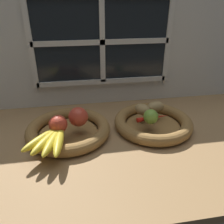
{
  "coord_description": "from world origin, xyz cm",
  "views": [
    {
      "loc": [
        -13.33,
        -78.37,
        49.28
      ],
      "look_at": [
        -0.16,
        -0.21,
        8.8
      ],
      "focal_mm": 35.98,
      "sensor_mm": 36.0,
      "label": 1
    }
  ],
  "objects_px": {
    "apple_red_right": "(78,117)",
    "potato_back": "(155,107)",
    "lime_near": "(151,117)",
    "apple_red_front": "(58,124)",
    "banana_bunch_front": "(51,139)",
    "fruit_bowl_left": "(68,130)",
    "potato_oblong": "(142,110)",
    "fruit_bowl_right": "(153,123)",
    "chili_pepper": "(153,118)"
  },
  "relations": [
    {
      "from": "fruit_bowl_right",
      "to": "potato_oblong",
      "type": "bearing_deg",
      "value": 142.13
    },
    {
      "from": "potato_back",
      "to": "lime_near",
      "type": "bearing_deg",
      "value": -118.98
    },
    {
      "from": "fruit_bowl_right",
      "to": "lime_near",
      "type": "relative_size",
      "value": 5.58
    },
    {
      "from": "apple_red_front",
      "to": "potato_back",
      "type": "relative_size",
      "value": 0.85
    },
    {
      "from": "apple_red_right",
      "to": "potato_back",
      "type": "relative_size",
      "value": 0.94
    },
    {
      "from": "chili_pepper",
      "to": "lime_near",
      "type": "bearing_deg",
      "value": -137.17
    },
    {
      "from": "fruit_bowl_right",
      "to": "potato_back",
      "type": "height_order",
      "value": "potato_back"
    },
    {
      "from": "fruit_bowl_left",
      "to": "potato_oblong",
      "type": "distance_m",
      "value": 0.32
    },
    {
      "from": "fruit_bowl_left",
      "to": "banana_bunch_front",
      "type": "xyz_separation_m",
      "value": [
        -0.05,
        -0.12,
        0.04
      ]
    },
    {
      "from": "apple_red_front",
      "to": "potato_oblong",
      "type": "xyz_separation_m",
      "value": [
        0.34,
        0.08,
        -0.01
      ]
    },
    {
      "from": "apple_red_right",
      "to": "lime_near",
      "type": "xyz_separation_m",
      "value": [
        0.28,
        -0.03,
        -0.01
      ]
    },
    {
      "from": "fruit_bowl_left",
      "to": "apple_red_right",
      "type": "xyz_separation_m",
      "value": [
        0.04,
        -0.01,
        0.06
      ]
    },
    {
      "from": "chili_pepper",
      "to": "apple_red_right",
      "type": "bearing_deg",
      "value": 170.36
    },
    {
      "from": "fruit_bowl_left",
      "to": "lime_near",
      "type": "distance_m",
      "value": 0.33
    },
    {
      "from": "fruit_bowl_right",
      "to": "potato_back",
      "type": "bearing_deg",
      "value": 65.56
    },
    {
      "from": "fruit_bowl_right",
      "to": "potato_oblong",
      "type": "distance_m",
      "value": 0.07
    },
    {
      "from": "apple_red_front",
      "to": "lime_near",
      "type": "xyz_separation_m",
      "value": [
        0.35,
        0.01,
        -0.0
      ]
    },
    {
      "from": "fruit_bowl_right",
      "to": "potato_oblong",
      "type": "xyz_separation_m",
      "value": [
        -0.04,
        0.03,
        0.05
      ]
    },
    {
      "from": "apple_red_right",
      "to": "potato_oblong",
      "type": "xyz_separation_m",
      "value": [
        0.27,
        0.05,
        -0.01
      ]
    },
    {
      "from": "apple_red_front",
      "to": "lime_near",
      "type": "bearing_deg",
      "value": 1.4
    },
    {
      "from": "potato_oblong",
      "to": "potato_back",
      "type": "bearing_deg",
      "value": 15.95
    },
    {
      "from": "potato_back",
      "to": "chili_pepper",
      "type": "distance_m",
      "value": 0.08
    },
    {
      "from": "apple_red_right",
      "to": "banana_bunch_front",
      "type": "height_order",
      "value": "apple_red_right"
    },
    {
      "from": "apple_red_right",
      "to": "chili_pepper",
      "type": "bearing_deg",
      "value": -1.1
    },
    {
      "from": "apple_red_right",
      "to": "potato_oblong",
      "type": "bearing_deg",
      "value": 9.51
    },
    {
      "from": "lime_near",
      "to": "fruit_bowl_right",
      "type": "bearing_deg",
      "value": 56.31
    },
    {
      "from": "banana_bunch_front",
      "to": "lime_near",
      "type": "distance_m",
      "value": 0.39
    },
    {
      "from": "fruit_bowl_right",
      "to": "banana_bunch_front",
      "type": "distance_m",
      "value": 0.43
    },
    {
      "from": "apple_red_right",
      "to": "potato_oblong",
      "type": "relative_size",
      "value": 1.04
    },
    {
      "from": "apple_red_right",
      "to": "chili_pepper",
      "type": "height_order",
      "value": "apple_red_right"
    },
    {
      "from": "apple_red_front",
      "to": "fruit_bowl_left",
      "type": "bearing_deg",
      "value": 58.73
    },
    {
      "from": "fruit_bowl_right",
      "to": "apple_red_front",
      "type": "bearing_deg",
      "value": -172.21
    },
    {
      "from": "banana_bunch_front",
      "to": "apple_red_front",
      "type": "bearing_deg",
      "value": 71.57
    },
    {
      "from": "fruit_bowl_left",
      "to": "chili_pepper",
      "type": "relative_size",
      "value": 2.36
    },
    {
      "from": "chili_pepper",
      "to": "apple_red_front",
      "type": "bearing_deg",
      "value": 176.56
    },
    {
      "from": "fruit_bowl_left",
      "to": "lime_near",
      "type": "height_order",
      "value": "lime_near"
    },
    {
      "from": "fruit_bowl_right",
      "to": "potato_back",
      "type": "xyz_separation_m",
      "value": [
        0.02,
        0.05,
        0.05
      ]
    },
    {
      "from": "potato_back",
      "to": "banana_bunch_front",
      "type": "bearing_deg",
      "value": -158.39
    },
    {
      "from": "fruit_bowl_left",
      "to": "fruit_bowl_right",
      "type": "xyz_separation_m",
      "value": [
        0.35,
        0.0,
        0.0
      ]
    },
    {
      "from": "banana_bunch_front",
      "to": "chili_pepper",
      "type": "bearing_deg",
      "value": 14.29
    },
    {
      "from": "potato_oblong",
      "to": "apple_red_front",
      "type": "bearing_deg",
      "value": -166.21
    },
    {
      "from": "potato_back",
      "to": "chili_pepper",
      "type": "relative_size",
      "value": 0.56
    },
    {
      "from": "potato_oblong",
      "to": "potato_back",
      "type": "height_order",
      "value": "same"
    },
    {
      "from": "fruit_bowl_right",
      "to": "potato_back",
      "type": "relative_size",
      "value": 4.1
    },
    {
      "from": "fruit_bowl_left",
      "to": "potato_back",
      "type": "bearing_deg",
      "value": 7.57
    },
    {
      "from": "lime_near",
      "to": "chili_pepper",
      "type": "distance_m",
      "value": 0.04
    },
    {
      "from": "fruit_bowl_left",
      "to": "chili_pepper",
      "type": "bearing_deg",
      "value": -3.18
    },
    {
      "from": "apple_red_front",
      "to": "potato_back",
      "type": "xyz_separation_m",
      "value": [
        0.41,
        0.1,
        -0.01
      ]
    },
    {
      "from": "fruit_bowl_left",
      "to": "apple_red_front",
      "type": "bearing_deg",
      "value": -121.27
    },
    {
      "from": "banana_bunch_front",
      "to": "lime_near",
      "type": "bearing_deg",
      "value": 11.43
    }
  ]
}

